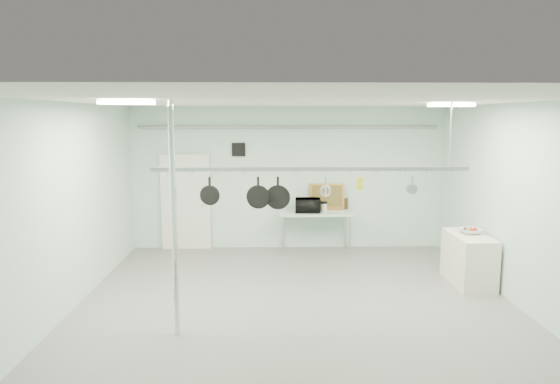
{
  "coord_description": "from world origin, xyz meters",
  "views": [
    {
      "loc": [
        -0.43,
        -7.17,
        2.99
      ],
      "look_at": [
        -0.24,
        1.0,
        1.74
      ],
      "focal_mm": 32.0,
      "sensor_mm": 36.0,
      "label": 1
    }
  ],
  "objects_px": {
    "microwave": "(308,205)",
    "skillet_left": "(210,191)",
    "chrome_pole": "(174,221)",
    "fruit_bowl": "(470,231)",
    "coffee_canister": "(324,207)",
    "pot_rack": "(310,167)",
    "skillet_mid": "(258,193)",
    "skillet_right": "(278,193)",
    "side_cabinet": "(469,259)",
    "prep_table": "(316,215)"
  },
  "relations": [
    {
      "from": "microwave",
      "to": "skillet_left",
      "type": "distance_m",
      "value": 3.78
    },
    {
      "from": "chrome_pole",
      "to": "microwave",
      "type": "height_order",
      "value": "chrome_pole"
    },
    {
      "from": "fruit_bowl",
      "to": "coffee_canister",
      "type": "bearing_deg",
      "value": 138.38
    },
    {
      "from": "pot_rack",
      "to": "skillet_left",
      "type": "bearing_deg",
      "value": 180.0
    },
    {
      "from": "pot_rack",
      "to": "skillet_mid",
      "type": "relative_size",
      "value": 9.97
    },
    {
      "from": "coffee_canister",
      "to": "skillet_right",
      "type": "height_order",
      "value": "skillet_right"
    },
    {
      "from": "skillet_mid",
      "to": "side_cabinet",
      "type": "bearing_deg",
      "value": 24.63
    },
    {
      "from": "pot_rack",
      "to": "fruit_bowl",
      "type": "xyz_separation_m",
      "value": [
        2.99,
        1.19,
        -1.28
      ]
    },
    {
      "from": "microwave",
      "to": "fruit_bowl",
      "type": "xyz_separation_m",
      "value": [
        2.76,
        -2.07,
        -0.11
      ]
    },
    {
      "from": "side_cabinet",
      "to": "fruit_bowl",
      "type": "relative_size",
      "value": 3.15
    },
    {
      "from": "chrome_pole",
      "to": "pot_rack",
      "type": "distance_m",
      "value": 2.19
    },
    {
      "from": "pot_rack",
      "to": "coffee_canister",
      "type": "bearing_deg",
      "value": 79.99
    },
    {
      "from": "prep_table",
      "to": "chrome_pole",
      "type": "bearing_deg",
      "value": -118.71
    },
    {
      "from": "microwave",
      "to": "skillet_mid",
      "type": "bearing_deg",
      "value": 76.06
    },
    {
      "from": "prep_table",
      "to": "skillet_mid",
      "type": "distance_m",
      "value": 3.65
    },
    {
      "from": "chrome_pole",
      "to": "skillet_mid",
      "type": "distance_m",
      "value": 1.45
    },
    {
      "from": "prep_table",
      "to": "microwave",
      "type": "height_order",
      "value": "microwave"
    },
    {
      "from": "prep_table",
      "to": "skillet_left",
      "type": "bearing_deg",
      "value": -120.23
    },
    {
      "from": "side_cabinet",
      "to": "skillet_right",
      "type": "xyz_separation_m",
      "value": [
        -3.44,
        -1.1,
        1.38
      ]
    },
    {
      "from": "coffee_canister",
      "to": "skillet_left",
      "type": "height_order",
      "value": "skillet_left"
    },
    {
      "from": "microwave",
      "to": "coffee_canister",
      "type": "xyz_separation_m",
      "value": [
        0.36,
        0.07,
        -0.06
      ]
    },
    {
      "from": "side_cabinet",
      "to": "microwave",
      "type": "distance_m",
      "value": 3.53
    },
    {
      "from": "coffee_canister",
      "to": "skillet_right",
      "type": "xyz_separation_m",
      "value": [
        -1.08,
        -3.32,
        0.84
      ]
    },
    {
      "from": "side_cabinet",
      "to": "pot_rack",
      "type": "xyz_separation_m",
      "value": [
        -2.95,
        -1.1,
        1.78
      ]
    },
    {
      "from": "side_cabinet",
      "to": "pot_rack",
      "type": "distance_m",
      "value": 3.62
    },
    {
      "from": "chrome_pole",
      "to": "skillet_mid",
      "type": "xyz_separation_m",
      "value": [
        1.11,
        0.9,
        0.24
      ]
    },
    {
      "from": "chrome_pole",
      "to": "coffee_canister",
      "type": "height_order",
      "value": "chrome_pole"
    },
    {
      "from": "skillet_mid",
      "to": "skillet_right",
      "type": "height_order",
      "value": "same"
    },
    {
      "from": "coffee_canister",
      "to": "skillet_right",
      "type": "bearing_deg",
      "value": -107.99
    },
    {
      "from": "prep_table",
      "to": "coffee_canister",
      "type": "relative_size",
      "value": 8.89
    },
    {
      "from": "skillet_left",
      "to": "skillet_right",
      "type": "height_order",
      "value": "same"
    },
    {
      "from": "prep_table",
      "to": "coffee_canister",
      "type": "distance_m",
      "value": 0.25
    },
    {
      "from": "pot_rack",
      "to": "skillet_left",
      "type": "relative_size",
      "value": 11.42
    },
    {
      "from": "prep_table",
      "to": "side_cabinet",
      "type": "xyz_separation_m",
      "value": [
        2.55,
        -2.2,
        -0.38
      ]
    },
    {
      "from": "coffee_canister",
      "to": "fruit_bowl",
      "type": "bearing_deg",
      "value": -41.62
    },
    {
      "from": "side_cabinet",
      "to": "skillet_left",
      "type": "distance_m",
      "value": 4.82
    },
    {
      "from": "chrome_pole",
      "to": "skillet_right",
      "type": "relative_size",
      "value": 6.35
    },
    {
      "from": "pot_rack",
      "to": "skillet_mid",
      "type": "distance_m",
      "value": 0.88
    },
    {
      "from": "side_cabinet",
      "to": "skillet_right",
      "type": "relative_size",
      "value": 2.38
    },
    {
      "from": "coffee_canister",
      "to": "fruit_bowl",
      "type": "distance_m",
      "value": 3.21
    },
    {
      "from": "side_cabinet",
      "to": "skillet_left",
      "type": "relative_size",
      "value": 2.85
    },
    {
      "from": "fruit_bowl",
      "to": "skillet_left",
      "type": "distance_m",
      "value": 4.75
    },
    {
      "from": "chrome_pole",
      "to": "side_cabinet",
      "type": "xyz_separation_m",
      "value": [
        4.85,
        2.0,
        -1.15
      ]
    },
    {
      "from": "skillet_left",
      "to": "fruit_bowl",
      "type": "bearing_deg",
      "value": 21.44
    },
    {
      "from": "skillet_right",
      "to": "prep_table",
      "type": "bearing_deg",
      "value": 80.37
    },
    {
      "from": "skillet_mid",
      "to": "chrome_pole",
      "type": "bearing_deg",
      "value": -132.7
    },
    {
      "from": "side_cabinet",
      "to": "skillet_mid",
      "type": "xyz_separation_m",
      "value": [
        -3.74,
        -1.1,
        1.39
      ]
    },
    {
      "from": "chrome_pole",
      "to": "prep_table",
      "type": "bearing_deg",
      "value": 61.29
    },
    {
      "from": "skillet_right",
      "to": "skillet_left",
      "type": "bearing_deg",
      "value": -174.51
    },
    {
      "from": "skillet_left",
      "to": "skillet_mid",
      "type": "height_order",
      "value": "same"
    }
  ]
}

